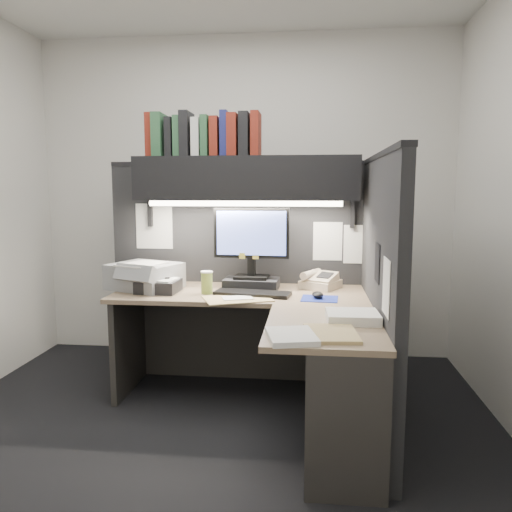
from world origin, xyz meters
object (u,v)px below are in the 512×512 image
Objects in this scene: desk at (283,362)px; printer at (145,276)px; overhead_shelf at (247,179)px; coffee_cup at (207,283)px; notebook_stack at (159,286)px; keyboard at (253,293)px; telephone at (320,282)px; monitor at (251,257)px.

desk is 1.24m from printer.
desk is 1.33m from overhead_shelf.
overhead_shelf is 3.52× the size of printer.
printer is at bearing 164.01° from coffee_cup.
notebook_stack is at bearing -155.79° from overhead_shelf.
keyboard is (0.07, -0.29, -0.76)m from overhead_shelf.
overhead_shelf reaches higher than notebook_stack.
telephone reaches higher than desk.
monitor reaches higher than keyboard.
printer is at bearing -168.86° from overhead_shelf.
printer is 1.62× the size of notebook_stack.
desk is at bearing -54.45° from keyboard.
telephone is 1.68× the size of coffee_cup.
printer is (-0.47, 0.14, 0.02)m from coffee_cup.
monitor is 0.67m from notebook_stack.
overhead_shelf is 10.85× the size of coffee_cup.
telephone is (0.22, 0.75, 0.33)m from desk.
overhead_shelf is at bearing 49.29° from coffee_cup.
monitor is at bearing -143.05° from telephone.
printer is (-0.71, -0.14, -0.68)m from overhead_shelf.
coffee_cup reaches higher than desk.
overhead_shelf is at bearing 120.02° from monitor.
printer is at bearing 138.57° from notebook_stack.
printer is at bearing -145.75° from telephone.
printer is at bearing -172.77° from monitor.
desk is at bearing -29.35° from notebook_stack.
telephone is (0.48, 0.08, -0.18)m from monitor.
monitor is 0.30m from keyboard.
desk is at bearing -78.69° from telephone.
notebook_stack is (-1.10, -0.25, -0.01)m from telephone.
notebook_stack reaches higher than desk.
keyboard is (0.03, -0.21, -0.21)m from monitor.
monitor is 1.29× the size of printer.
monitor is (-0.26, 0.67, 0.51)m from desk.
coffee_cup is 0.49m from printer.
telephone is at bearing 41.76° from keyboard.
monitor is 2.37× the size of telephone.
desk is 3.39× the size of keyboard.
telephone is (0.52, -0.00, -0.72)m from overhead_shelf.
desk is 3.86× the size of printer.
monitor is 0.52m from telephone.
coffee_cup is at bearing -173.71° from keyboard.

